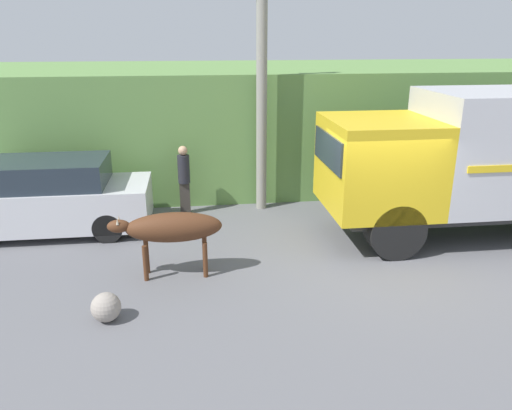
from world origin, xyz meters
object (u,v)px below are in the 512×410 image
object	(u,v)px
parked_suv	(48,198)
utility_pole	(262,86)
cargo_truck	(497,156)
brown_cow	(172,228)
pedestrian_on_hill	(184,176)
roadside_rock	(106,307)

from	to	relation	value
parked_suv	utility_pole	world-z (taller)	utility_pole
cargo_truck	utility_pole	xyz separation A→B (m)	(-4.89, 2.45, 1.34)
brown_cow	pedestrian_on_hill	xyz separation A→B (m)	(0.20, 3.47, 0.03)
cargo_truck	parked_suv	xyz separation A→B (m)	(-9.98, 1.41, -1.00)
parked_suv	utility_pole	size ratio (longest dim) A/B	0.75
parked_suv	pedestrian_on_hill	distance (m)	3.22
pedestrian_on_hill	cargo_truck	bearing A→B (deg)	162.63
brown_cow	cargo_truck	bearing A→B (deg)	19.40
brown_cow	parked_suv	size ratio (longest dim) A/B	0.46
parked_suv	pedestrian_on_hill	world-z (taller)	pedestrian_on_hill
brown_cow	pedestrian_on_hill	size ratio (longest dim) A/B	1.20
cargo_truck	roadside_rock	distance (m)	8.70
parked_suv	roadside_rock	size ratio (longest dim) A/B	9.62
brown_cow	roadside_rock	xyz separation A→B (m)	(-1.04, -1.48, -0.72)
parked_suv	brown_cow	bearing A→B (deg)	-41.79
utility_pole	roadside_rock	world-z (taller)	utility_pole
utility_pole	roadside_rock	size ratio (longest dim) A/B	12.80
brown_cow	utility_pole	bearing A→B (deg)	68.83
brown_cow	parked_suv	distance (m)	3.89
cargo_truck	roadside_rock	world-z (taller)	cargo_truck
brown_cow	roadside_rock	size ratio (longest dim) A/B	4.38
cargo_truck	utility_pole	world-z (taller)	utility_pole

